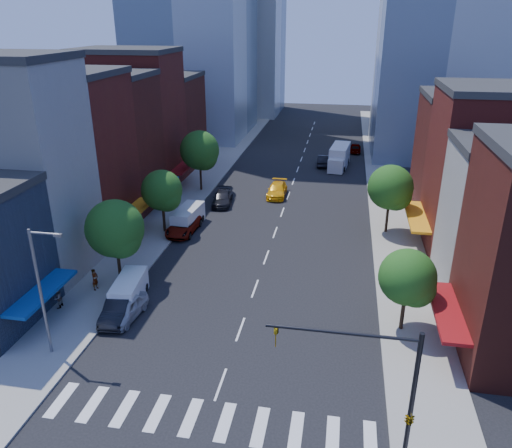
{
  "coord_description": "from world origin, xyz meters",
  "views": [
    {
      "loc": [
        6.51,
        -23.96,
        21.04
      ],
      "look_at": [
        -0.29,
        14.08,
        5.0
      ],
      "focal_mm": 35.0,
      "sensor_mm": 36.0,
      "label": 1
    }
  ],
  "objects_px": {
    "parked_car_rear": "(222,198)",
    "box_truck": "(339,157)",
    "taxi": "(277,190)",
    "pedestrian_near": "(95,279)",
    "cargo_van_far": "(188,218)",
    "traffic_car_oncoming": "(323,160)",
    "parked_car_front": "(126,309)",
    "parked_car_second": "(119,307)",
    "pedestrian_far": "(57,298)",
    "cargo_van_near": "(129,291)",
    "parked_car_third": "(183,226)",
    "traffic_car_far": "(355,148)"
  },
  "relations": [
    {
      "from": "cargo_van_near",
      "to": "taxi",
      "type": "height_order",
      "value": "cargo_van_near"
    },
    {
      "from": "parked_car_second",
      "to": "parked_car_rear",
      "type": "xyz_separation_m",
      "value": [
        1.83,
        25.46,
        -0.05
      ]
    },
    {
      "from": "parked_car_third",
      "to": "taxi",
      "type": "xyz_separation_m",
      "value": [
        8.09,
        13.38,
        0.03
      ]
    },
    {
      "from": "taxi",
      "to": "pedestrian_far",
      "type": "distance_m",
      "value": 32.21
    },
    {
      "from": "cargo_van_near",
      "to": "pedestrian_far",
      "type": "distance_m",
      "value": 5.37
    },
    {
      "from": "parked_car_rear",
      "to": "traffic_car_oncoming",
      "type": "bearing_deg",
      "value": 53.55
    },
    {
      "from": "parked_car_rear",
      "to": "taxi",
      "type": "xyz_separation_m",
      "value": [
        6.12,
        4.14,
        0.03
      ]
    },
    {
      "from": "parked_car_front",
      "to": "parked_car_second",
      "type": "distance_m",
      "value": 0.6
    },
    {
      "from": "parked_car_front",
      "to": "pedestrian_far",
      "type": "xyz_separation_m",
      "value": [
        -5.71,
        0.23,
        0.23
      ]
    },
    {
      "from": "parked_car_rear",
      "to": "traffic_car_oncoming",
      "type": "relative_size",
      "value": 1.07
    },
    {
      "from": "cargo_van_near",
      "to": "traffic_car_far",
      "type": "xyz_separation_m",
      "value": [
        17.98,
        51.81,
        -0.23
      ]
    },
    {
      "from": "parked_car_rear",
      "to": "cargo_van_far",
      "type": "distance_m",
      "value": 7.96
    },
    {
      "from": "parked_car_rear",
      "to": "cargo_van_far",
      "type": "relative_size",
      "value": 1.01
    },
    {
      "from": "parked_car_second",
      "to": "parked_car_third",
      "type": "xyz_separation_m",
      "value": [
        -0.14,
        16.23,
        -0.05
      ]
    },
    {
      "from": "parked_car_front",
      "to": "cargo_van_near",
      "type": "bearing_deg",
      "value": 112.94
    },
    {
      "from": "parked_car_front",
      "to": "traffic_car_far",
      "type": "relative_size",
      "value": 1.02
    },
    {
      "from": "parked_car_third",
      "to": "taxi",
      "type": "relative_size",
      "value": 1.01
    },
    {
      "from": "parked_car_second",
      "to": "pedestrian_near",
      "type": "height_order",
      "value": "pedestrian_near"
    },
    {
      "from": "parked_car_third",
      "to": "parked_car_front",
      "type": "bearing_deg",
      "value": -85.85
    },
    {
      "from": "parked_car_rear",
      "to": "traffic_car_far",
      "type": "xyz_separation_m",
      "value": [
        16.03,
        28.5,
        -0.0
      ]
    },
    {
      "from": "parked_car_rear",
      "to": "cargo_van_far",
      "type": "bearing_deg",
      "value": -110.92
    },
    {
      "from": "parked_car_front",
      "to": "parked_car_second",
      "type": "xyz_separation_m",
      "value": [
        -0.6,
        0.06,
        0.04
      ]
    },
    {
      "from": "taxi",
      "to": "traffic_car_far",
      "type": "distance_m",
      "value": 26.3
    },
    {
      "from": "taxi",
      "to": "box_truck",
      "type": "bearing_deg",
      "value": 62.46
    },
    {
      "from": "taxi",
      "to": "pedestrian_near",
      "type": "height_order",
      "value": "pedestrian_near"
    },
    {
      "from": "parked_car_front",
      "to": "traffic_car_oncoming",
      "type": "bearing_deg",
      "value": 79.52
    },
    {
      "from": "taxi",
      "to": "traffic_car_oncoming",
      "type": "bearing_deg",
      "value": 70.87
    },
    {
      "from": "traffic_car_oncoming",
      "to": "traffic_car_far",
      "type": "xyz_separation_m",
      "value": [
        4.89,
        9.14,
        -0.05
      ]
    },
    {
      "from": "parked_car_second",
      "to": "parked_car_third",
      "type": "distance_m",
      "value": 16.23
    },
    {
      "from": "parked_car_rear",
      "to": "box_truck",
      "type": "relative_size",
      "value": 0.65
    },
    {
      "from": "cargo_van_far",
      "to": "taxi",
      "type": "height_order",
      "value": "cargo_van_far"
    },
    {
      "from": "parked_car_front",
      "to": "parked_car_second",
      "type": "relative_size",
      "value": 0.92
    },
    {
      "from": "cargo_van_near",
      "to": "pedestrian_near",
      "type": "bearing_deg",
      "value": 154.1
    },
    {
      "from": "parked_car_rear",
      "to": "cargo_van_near",
      "type": "relative_size",
      "value": 1.08
    },
    {
      "from": "cargo_van_far",
      "to": "box_truck",
      "type": "relative_size",
      "value": 0.64
    },
    {
      "from": "parked_car_front",
      "to": "parked_car_rear",
      "type": "height_order",
      "value": "parked_car_front"
    },
    {
      "from": "pedestrian_near",
      "to": "cargo_van_far",
      "type": "bearing_deg",
      "value": -6.71
    },
    {
      "from": "parked_car_second",
      "to": "pedestrian_far",
      "type": "bearing_deg",
      "value": 171.81
    },
    {
      "from": "parked_car_second",
      "to": "box_truck",
      "type": "height_order",
      "value": "box_truck"
    },
    {
      "from": "parked_car_second",
      "to": "cargo_van_near",
      "type": "relative_size",
      "value": 1.01
    },
    {
      "from": "parked_car_front",
      "to": "parked_car_third",
      "type": "distance_m",
      "value": 16.3
    },
    {
      "from": "cargo_van_far",
      "to": "box_truck",
      "type": "distance_m",
      "value": 30.76
    },
    {
      "from": "cargo_van_near",
      "to": "parked_car_second",
      "type": "bearing_deg",
      "value": -93.79
    },
    {
      "from": "cargo_van_far",
      "to": "taxi",
      "type": "relative_size",
      "value": 0.96
    },
    {
      "from": "parked_car_rear",
      "to": "pedestrian_far",
      "type": "relative_size",
      "value": 3.07
    },
    {
      "from": "parked_car_third",
      "to": "taxi",
      "type": "height_order",
      "value": "taxi"
    },
    {
      "from": "parked_car_front",
      "to": "cargo_van_far",
      "type": "xyz_separation_m",
      "value": [
        -0.75,
        17.82,
        0.3
      ]
    },
    {
      "from": "parked_car_front",
      "to": "cargo_van_near",
      "type": "relative_size",
      "value": 0.93
    },
    {
      "from": "parked_car_rear",
      "to": "pedestrian_near",
      "type": "xyz_separation_m",
      "value": [
        -5.41,
        -22.13,
        0.3
      ]
    },
    {
      "from": "parked_car_rear",
      "to": "traffic_car_oncoming",
      "type": "distance_m",
      "value": 22.33
    }
  ]
}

